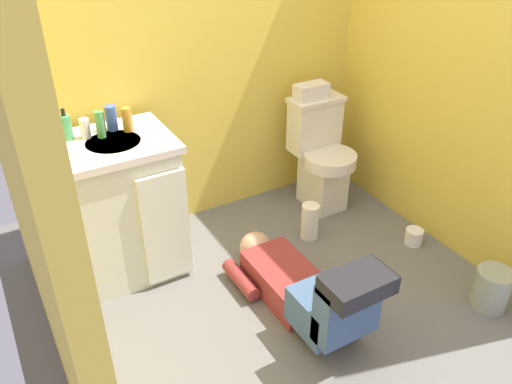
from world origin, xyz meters
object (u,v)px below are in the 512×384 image
(bottle_white, at_px, (85,128))
(paper_towel_roll, at_px, (310,221))
(person_plumber, at_px, (304,288))
(vanity_cabinet, at_px, (123,206))
(toilet_paper_roll, at_px, (414,237))
(faucet, at_px, (103,121))
(bottle_green, at_px, (100,124))
(soap_dispenser, at_px, (66,127))
(toilet, at_px, (321,155))
(bottle_amber, at_px, (127,119))
(tissue_box, at_px, (311,91))
(trash_can, at_px, (491,289))
(bottle_blue, at_px, (111,118))

(bottle_white, height_order, paper_towel_roll, bottle_white)
(person_plumber, distance_m, paper_towel_roll, 0.69)
(vanity_cabinet, xyz_separation_m, toilet_paper_roll, (1.60, -0.67, -0.37))
(faucet, distance_m, person_plumber, 1.37)
(person_plumber, bearing_deg, bottle_green, 127.26)
(soap_dispenser, relative_size, toilet_paper_roll, 1.51)
(bottle_white, bearing_deg, toilet, -2.63)
(soap_dispenser, distance_m, bottle_green, 0.17)
(bottle_white, xyz_separation_m, bottle_amber, (0.22, -0.03, 0.01))
(toilet, bearing_deg, tissue_box, 116.43)
(toilet, bearing_deg, toilet_paper_roll, -71.96)
(person_plumber, bearing_deg, bottle_white, 129.02)
(tissue_box, relative_size, bottle_amber, 1.69)
(soap_dispenser, relative_size, bottle_amber, 1.28)
(person_plumber, height_order, bottle_green, bottle_green)
(person_plumber, xyz_separation_m, trash_can, (0.89, -0.44, -0.06))
(toilet_paper_roll, bearing_deg, tissue_box, 109.05)
(faucet, height_order, soap_dispenser, soap_dispenser)
(person_plumber, relative_size, soap_dispenser, 6.42)
(toilet, distance_m, tissue_box, 0.44)
(vanity_cabinet, relative_size, tissue_box, 3.73)
(bottle_white, relative_size, trash_can, 0.45)
(toilet, relative_size, soap_dispenser, 4.52)
(person_plumber, bearing_deg, faucet, 123.61)
(faucet, distance_m, paper_towel_roll, 1.38)
(bottle_amber, bearing_deg, faucet, 146.86)
(vanity_cabinet, xyz_separation_m, bottle_amber, (0.11, 0.07, 0.47))
(toilet, relative_size, faucet, 7.50)
(paper_towel_roll, relative_size, toilet_paper_roll, 2.17)
(vanity_cabinet, xyz_separation_m, person_plumber, (0.65, -0.83, -0.24))
(faucet, xyz_separation_m, bottle_green, (-0.03, -0.08, 0.02))
(bottle_blue, height_order, trash_can, bottle_blue)
(paper_towel_roll, bearing_deg, bottle_white, 161.80)
(bottle_white, distance_m, bottle_amber, 0.22)
(toilet_paper_roll, bearing_deg, soap_dispenser, 156.06)
(vanity_cabinet, height_order, bottle_amber, bottle_amber)
(bottle_green, relative_size, toilet_paper_roll, 1.29)
(tissue_box, height_order, bottle_amber, bottle_amber)
(toilet_paper_roll, bearing_deg, bottle_green, 155.78)
(tissue_box, bearing_deg, trash_can, -81.34)
(vanity_cabinet, bearing_deg, faucet, 91.31)
(toilet, relative_size, bottle_amber, 5.77)
(faucet, bearing_deg, bottle_blue, -23.46)
(paper_towel_roll, bearing_deg, toilet, 46.80)
(vanity_cabinet, distance_m, soap_dispenser, 0.52)
(bottle_white, height_order, toilet_paper_roll, bottle_white)
(vanity_cabinet, distance_m, person_plumber, 1.08)
(toilet, height_order, toilet_paper_roll, toilet)
(person_plumber, bearing_deg, bottle_blue, 122.31)
(trash_can, bearing_deg, soap_dispenser, 140.97)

